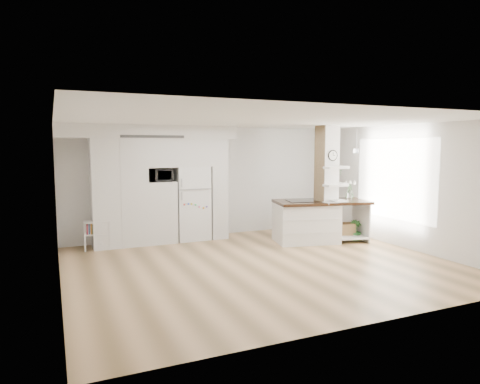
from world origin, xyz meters
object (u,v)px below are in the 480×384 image
object	(u,v)px
refrigerator	(191,203)
kitchen_island	(311,220)
floor_plant_a	(350,229)
bookshelf	(98,237)

from	to	relation	value
refrigerator	kitchen_island	bearing A→B (deg)	-29.18
refrigerator	floor_plant_a	size ratio (longest dim) A/B	3.86
kitchen_island	floor_plant_a	world-z (taller)	kitchen_island
refrigerator	floor_plant_a	xyz separation A→B (m)	(3.52, -1.49, -0.65)
kitchen_island	bookshelf	size ratio (longest dim) A/B	3.69
refrigerator	bookshelf	xyz separation A→B (m)	(-2.16, -0.19, -0.60)
kitchen_island	floor_plant_a	bearing A→B (deg)	7.12
refrigerator	floor_plant_a	distance (m)	3.88
refrigerator	floor_plant_a	bearing A→B (deg)	-22.92
bookshelf	floor_plant_a	xyz separation A→B (m)	(5.69, -1.30, -0.05)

